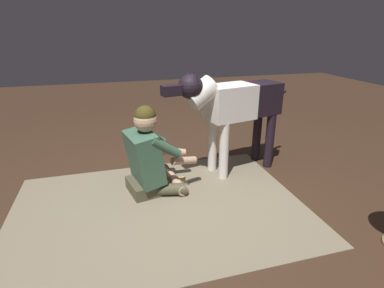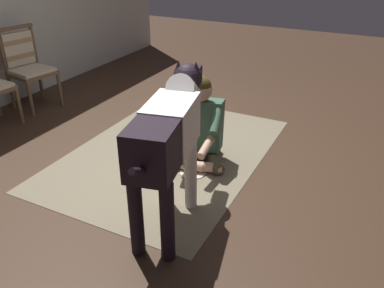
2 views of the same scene
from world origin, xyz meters
name	(u,v)px [view 1 (image 1 of 2)]	position (x,y,z in m)	size (l,w,h in m)	color
ground_plane	(175,206)	(0.00, 0.00, 0.00)	(13.20, 13.20, 0.00)	#3B271A
area_rug	(160,208)	(0.14, 0.01, 0.00)	(2.49, 1.76, 0.01)	#776B54
person_sitting_on_floor	(150,158)	(0.16, -0.33, 0.34)	(0.68, 0.57, 0.84)	#4A4833
large_dog	(234,105)	(-0.75, -0.52, 0.73)	(1.45, 0.48, 1.10)	white
hot_dog_on_plate	(176,182)	(-0.10, -0.38, 0.03)	(0.24, 0.24, 0.06)	silver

